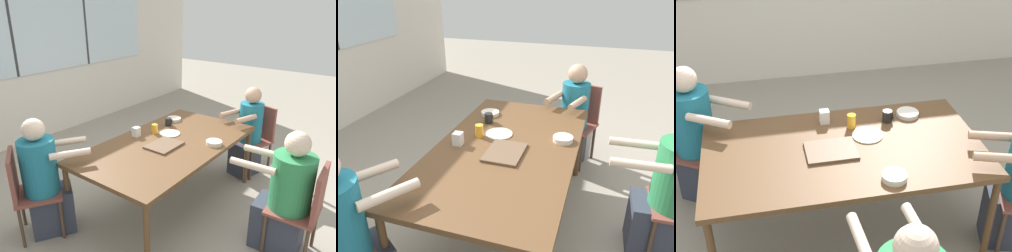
# 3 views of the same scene
# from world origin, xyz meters

# --- Properties ---
(ground_plane) EXTENTS (16.00, 16.00, 0.00)m
(ground_plane) POSITION_xyz_m (0.00, 0.00, 0.00)
(ground_plane) COLOR gray
(dining_table) EXTENTS (1.92, 1.06, 0.72)m
(dining_table) POSITION_xyz_m (0.00, 0.00, 0.67)
(dining_table) COLOR brown
(dining_table) RESTS_ON ground_plane
(chair_for_woman_green_shirt) EXTENTS (0.50, 0.50, 0.85)m
(chair_for_woman_green_shirt) POSITION_xyz_m (1.30, -0.42, 0.51)
(chair_for_woman_green_shirt) COLOR brown
(chair_for_woman_green_shirt) RESTS_ON ground_plane
(person_woman_green_shirt) EXTENTS (0.57, 0.43, 1.12)m
(person_woman_green_shirt) POSITION_xyz_m (1.15, -0.37, 0.51)
(person_woman_green_shirt) COLOR #333847
(person_woman_green_shirt) RESTS_ON ground_plane
(person_man_blue_shirt) EXTENTS (0.65, 0.57, 1.14)m
(person_man_blue_shirt) POSITION_xyz_m (-1.03, 0.63, 0.51)
(person_man_blue_shirt) COLOR #333847
(person_man_blue_shirt) RESTS_ON ground_plane
(person_man_teal_shirt) EXTENTS (0.39, 0.66, 1.12)m
(person_man_teal_shirt) POSITION_xyz_m (0.06, -1.20, 0.50)
(person_man_teal_shirt) COLOR #333847
(person_man_teal_shirt) RESTS_ON ground_plane
(food_tray_dark) EXTENTS (0.34, 0.27, 0.02)m
(food_tray_dark) POSITION_xyz_m (-0.09, -0.02, 0.73)
(food_tray_dark) COLOR brown
(food_tray_dark) RESTS_ON dining_table
(coffee_mug) EXTENTS (0.08, 0.07, 0.09)m
(coffee_mug) POSITION_xyz_m (0.39, 0.29, 0.77)
(coffee_mug) COLOR black
(coffee_mug) RESTS_ON dining_table
(juice_glass) EXTENTS (0.07, 0.07, 0.10)m
(juice_glass) POSITION_xyz_m (0.11, 0.26, 0.77)
(juice_glass) COLOR gold
(juice_glass) RESTS_ON dining_table
(milk_carton_small) EXTENTS (0.07, 0.07, 0.10)m
(milk_carton_small) POSITION_xyz_m (-0.07, 0.37, 0.77)
(milk_carton_small) COLOR silver
(milk_carton_small) RESTS_ON dining_table
(bowl_white_shallow) EXTENTS (0.16, 0.16, 0.04)m
(bowl_white_shallow) POSITION_xyz_m (0.24, -0.40, 0.74)
(bowl_white_shallow) COLOR silver
(bowl_white_shallow) RESTS_ON dining_table
(bowl_cereal) EXTENTS (0.17, 0.17, 0.03)m
(bowl_cereal) POSITION_xyz_m (0.57, 0.34, 0.74)
(bowl_cereal) COLOR silver
(bowl_cereal) RESTS_ON dining_table
(plate_tortillas) EXTENTS (0.22, 0.22, 0.01)m
(plate_tortillas) POSITION_xyz_m (0.20, 0.12, 0.73)
(plate_tortillas) COLOR beige
(plate_tortillas) RESTS_ON dining_table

